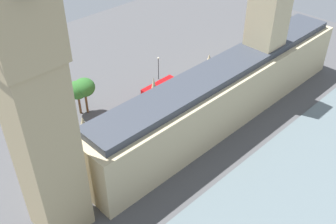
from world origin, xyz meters
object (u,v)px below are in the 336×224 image
parliament_building (229,87)px  clock_tower (28,75)px  car_silver_by_river_gate (199,75)px  plane_tree_midblock (77,90)px  car_yellow_cab_opposite_hall (240,58)px  double_decker_bus_kerbside (124,117)px  double_decker_bus_leading (159,91)px  street_lamp_corner (158,64)px  pedestrian_far_end (241,75)px  plane_tree_trailing (84,88)px  pedestrian_near_tower (221,86)px

parliament_building → clock_tower: 52.37m
car_silver_by_river_gate → plane_tree_midblock: plane_tree_midblock is taller
parliament_building → car_yellow_cab_opposite_hall: 29.37m
clock_tower → plane_tree_midblock: 41.21m
double_decker_bus_kerbside → plane_tree_midblock: plane_tree_midblock is taller
clock_tower → car_silver_by_river_gate: size_ratio=12.15×
double_decker_bus_leading → street_lamp_corner: size_ratio=1.52×
double_decker_bus_leading → double_decker_bus_kerbside: (-2.35, 13.67, 0.00)m
pedestrian_far_end → street_lamp_corner: bearing=-129.2°
double_decker_bus_leading → pedestrian_far_end: double_decker_bus_leading is taller
parliament_building → plane_tree_midblock: size_ratio=8.74×
parliament_building → double_decker_bus_kerbside: (14.23, 21.09, -5.33)m
clock_tower → pedestrian_far_end: (8.27, -64.20, -30.08)m
double_decker_bus_leading → pedestrian_far_end: bearing=70.3°
plane_tree_trailing → pedestrian_far_end: bearing=-111.9°
street_lamp_corner → plane_tree_midblock: bearing=86.1°
clock_tower → double_decker_bus_leading: clock_tower is taller
parliament_building → pedestrian_far_end: (8.38, -17.07, -7.25)m
clock_tower → double_decker_bus_kerbside: clock_tower is taller
pedestrian_far_end → plane_tree_midblock: (17.46, 42.76, 6.06)m
double_decker_bus_kerbside → street_lamp_corner: bearing=115.5°
pedestrian_far_end → plane_tree_midblock: size_ratio=0.18×
clock_tower → pedestrian_far_end: size_ratio=37.33×
double_decker_bus_kerbside → pedestrian_near_tower: (-5.61, -29.37, -1.91)m
car_silver_by_river_gate → double_decker_bus_leading: double_decker_bus_leading is taller
plane_tree_midblock → parliament_building: bearing=-135.2°
pedestrian_near_tower → plane_tree_midblock: 38.57m
plane_tree_trailing → street_lamp_corner: 23.89m
car_silver_by_river_gate → plane_tree_trailing: (8.39, 32.31, 6.38)m
car_silver_by_river_gate → plane_tree_midblock: bearing=69.2°
pedestrian_near_tower → pedestrian_far_end: 8.79m
car_yellow_cab_opposite_hall → pedestrian_near_tower: size_ratio=2.61×
clock_tower → car_yellow_cab_opposite_hall: 79.02m
pedestrian_far_end → car_yellow_cab_opposite_hall: bearing=131.3°
parliament_building → clock_tower: bearing=89.9°
pedestrian_near_tower → plane_tree_trailing: size_ratio=0.17×
car_silver_by_river_gate → pedestrian_far_end: (-8.20, -8.98, -0.17)m
pedestrian_far_end → car_silver_by_river_gate: bearing=-129.7°
car_silver_by_river_gate → pedestrian_far_end: 12.16m
clock_tower → car_silver_by_river_gate: 64.92m
car_yellow_cab_opposite_hall → double_decker_bus_kerbside: 45.73m
parliament_building → double_decker_bus_kerbside: size_ratio=7.49×
car_yellow_cab_opposite_hall → clock_tower: bearing=101.0°
double_decker_bus_kerbside → pedestrian_near_tower: bearing=78.9°
clock_tower → car_silver_by_river_gate: (16.47, -55.22, -29.91)m
parliament_building → double_decker_bus_leading: parliament_building is taller
pedestrian_near_tower → plane_tree_trailing: bearing=-128.0°
clock_tower → street_lamp_corner: size_ratio=8.59×
car_yellow_cab_opposite_hall → pedestrian_near_tower: (-5.78, 16.33, -0.16)m
parliament_building → street_lamp_corner: size_ratio=11.38×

